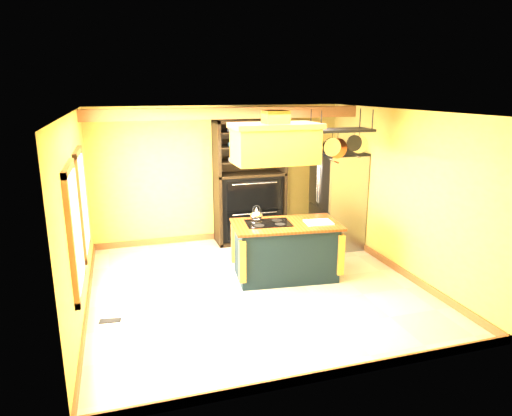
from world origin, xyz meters
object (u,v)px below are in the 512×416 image
kitchen_island (285,250)px  hutch (249,196)px  refrigerator (337,202)px  range_hood (275,142)px  pot_rack (341,137)px

kitchen_island → hutch: (-0.04, 2.00, 0.46)m
kitchen_island → refrigerator: size_ratio=0.98×
kitchen_island → hutch: size_ratio=0.73×
refrigerator → range_hood: bearing=-144.9°
range_hood → pot_rack: bearing=0.6°
refrigerator → pot_rack: bearing=-116.7°
range_hood → hutch: 2.39m
range_hood → kitchen_island: bearing=0.3°
pot_rack → kitchen_island: bearing=-179.4°
pot_rack → refrigerator: size_ratio=0.57×
hutch → kitchen_island: bearing=-88.8°
refrigerator → hutch: hutch is taller
kitchen_island → range_hood: bearing=-173.8°
range_hood → refrigerator: (1.70, 1.19, -1.35)m
pot_rack → hutch: 2.58m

